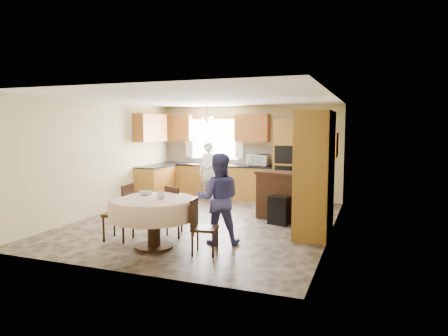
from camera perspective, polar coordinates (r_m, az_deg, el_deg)
floor at (r=8.27m, az=-2.68°, el=-7.68°), size 5.00×6.00×0.01m
ceiling at (r=8.05m, az=-2.77°, el=9.88°), size 5.00×6.00×0.01m
wall_back at (r=10.88m, az=3.52°, el=2.28°), size 5.00×0.02×2.50m
wall_front at (r=5.46m, az=-15.25°, el=-1.63°), size 5.00×0.02×2.50m
wall_left at (r=9.34m, az=-16.97°, el=1.41°), size 0.02×6.00×2.50m
wall_right at (r=7.45m, az=15.25°, el=0.36°), size 0.02×6.00×2.50m
window at (r=11.18m, az=-1.41°, el=4.18°), size 1.40×0.03×1.10m
curtain_left at (r=11.43m, az=-5.01°, el=4.45°), size 0.22×0.02×1.15m
curtain_right at (r=10.87m, az=2.17°, el=4.39°), size 0.22×0.02×1.15m
base_cab_back at (r=10.96m, az=-1.22°, el=-1.94°), size 3.30×0.60×0.88m
counter_back at (r=10.91m, az=-1.22°, el=0.45°), size 3.30×0.64×0.04m
base_cab_left at (r=10.75m, az=-9.72°, el=-2.19°), size 0.60×1.20×0.88m
counter_left at (r=10.69m, az=-9.76°, el=0.25°), size 0.64×1.20×0.04m
backsplash at (r=11.15m, az=-0.67°, el=2.02°), size 3.30×0.02×0.55m
wall_cab_left at (r=11.48m, az=-6.59°, el=5.74°), size 0.85×0.33×0.72m
wall_cab_right at (r=10.66m, az=4.06°, el=5.75°), size 0.90×0.33×0.72m
wall_cab_side at (r=10.71m, az=-10.49°, el=5.66°), size 0.33×1.20×0.72m
oven_tower at (r=10.31m, az=9.13°, el=0.95°), size 0.66×0.62×2.12m
oven_upper at (r=9.99m, az=8.79°, el=1.89°), size 0.56×0.01×0.45m
oven_lower at (r=10.04m, az=8.75°, el=-0.96°), size 0.56×0.01×0.45m
pendant at (r=10.73m, az=-2.39°, el=6.88°), size 0.36×0.36×0.18m
sideboard at (r=8.44m, az=9.10°, el=-4.21°), size 1.41×0.86×0.94m
space_heater at (r=8.09m, az=7.97°, el=-5.98°), size 0.47×0.38×0.57m
cupboard at (r=7.26m, az=12.84°, el=-0.84°), size 0.58×1.16×2.22m
dining_table at (r=6.52m, az=-10.04°, el=-5.86°), size 1.41×1.41×0.80m
chair_left at (r=7.06m, az=-14.32°, el=-5.75°), size 0.47×0.47×0.97m
chair_back at (r=7.14m, az=-6.78°, el=-5.80°), size 0.52×0.52×0.90m
chair_right at (r=6.16m, az=-3.38°, el=-7.91°), size 0.43×0.43×0.86m
framed_picture at (r=8.41m, az=15.71°, el=3.18°), size 0.06×0.60×0.50m
microwave at (r=10.45m, az=4.95°, el=1.12°), size 0.55×0.38×0.30m
person_sink at (r=10.57m, az=-2.21°, el=-0.45°), size 0.60×0.43×1.54m
person_dining at (r=6.63m, az=-0.80°, el=-4.41°), size 0.88×0.77×1.51m
bowl_sideboard at (r=8.44m, az=6.72°, el=-0.74°), size 0.27×0.27×0.06m
bottle_sideboard at (r=8.28m, az=12.02°, el=-0.20°), size 0.14×0.14×0.28m
cup_table at (r=6.42m, az=-9.00°, el=-3.96°), size 0.15×0.15×0.10m
bowl_table at (r=6.83m, az=-11.11°, el=-3.53°), size 0.26×0.26×0.07m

